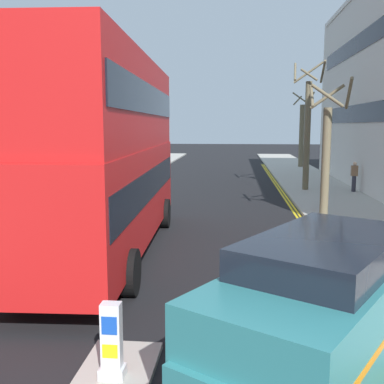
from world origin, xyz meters
TOP-DOWN VIEW (x-y plane):
  - sidewalk_right at (6.50, 16.00)m, footprint 4.00×80.00m
  - sidewalk_left at (-6.50, 16.00)m, footprint 4.00×80.00m
  - kerb_line_outer at (4.40, 14.00)m, footprint 0.10×56.00m
  - kerb_line_inner at (4.24, 14.00)m, footprint 0.10×56.00m
  - traffic_island at (0.00, 4.21)m, footprint 1.10×2.20m
  - keep_left_bollard at (0.00, 4.21)m, footprint 0.36×0.28m
  - double_decker_bus_away at (-1.90, 10.89)m, footprint 3.12×10.89m
  - taxi_minivan at (2.92, 4.54)m, footprint 4.08×5.08m
  - pedestrian_far at (8.10, 23.23)m, footprint 0.34×0.22m
  - street_tree_near at (7.38, 38.25)m, footprint 1.85×1.84m
  - street_tree_mid at (5.14, 15.87)m, footprint 1.60×1.58m
  - street_tree_far at (5.64, 23.89)m, footprint 1.79×1.69m

SIDE VIEW (x-z plane):
  - kerb_line_outer at x=4.40m, z-range 0.00..0.01m
  - kerb_line_inner at x=4.24m, z-range 0.00..0.01m
  - traffic_island at x=0.00m, z-range 0.00..0.10m
  - sidewalk_right at x=6.50m, z-range 0.00..0.14m
  - sidewalk_left at x=-6.50m, z-range 0.00..0.14m
  - keep_left_bollard at x=0.00m, z-range 0.05..1.16m
  - pedestrian_far at x=8.10m, z-range 0.18..1.80m
  - taxi_minivan at x=2.92m, z-range 0.01..2.13m
  - street_tree_mid at x=5.14m, z-range 0.05..5.30m
  - street_tree_near at x=7.38m, z-range -0.16..6.18m
  - double_decker_bus_away at x=-1.90m, z-range 0.21..5.85m
  - street_tree_far at x=5.64m, z-range -0.02..7.03m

